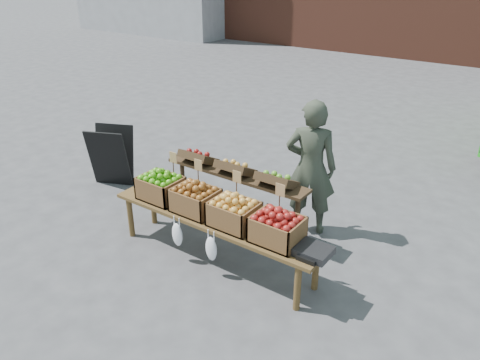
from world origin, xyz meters
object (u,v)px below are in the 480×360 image
Objects in this scene: crate_red_apples at (234,214)px; weighing_scale at (314,251)px; chalkboard_sign at (112,156)px; crate_russet_pears at (195,200)px; back_table at (235,193)px; vendor at (311,168)px; crate_green_apples at (277,229)px; display_bench at (215,239)px; crate_golden_apples at (161,188)px.

crate_red_apples is 0.98m from weighing_scale.
crate_russet_pears is at bearing -40.89° from chalkboard_sign.
back_table is 4.20× the size of crate_red_apples.
crate_red_apples is at bearing 180.00° from weighing_scale.
vendor reaches higher than crate_green_apples.
crate_red_apples is (-0.27, -1.25, -0.17)m from vendor.
crate_russet_pears is 1.53m from weighing_scale.
back_table reaches higher than crate_red_apples.
vendor is at bearing -14.01° from chalkboard_sign.
display_bench is 0.51m from crate_red_apples.
chalkboard_sign is 2.95m from crate_red_apples.
chalkboard_sign is at bearing 163.01° from crate_russet_pears.
chalkboard_sign is 1.87× the size of crate_russet_pears.
chalkboard_sign is at bearing 164.73° from display_bench.
vendor reaches higher than crate_golden_apples.
chalkboard_sign is 2.35m from back_table.
chalkboard_sign reaches higher than weighing_scale.
crate_russet_pears is 1.00× the size of crate_red_apples.
chalkboard_sign is 1.87× the size of crate_red_apples.
back_table is 0.79m from display_bench.
crate_red_apples is at bearing 0.00° from display_bench.
weighing_scale is (1.25, 0.00, 0.33)m from display_bench.
display_bench is 5.40× the size of crate_russet_pears.
chalkboard_sign is at bearing 166.15° from crate_red_apples.
weighing_scale is at bearing -25.98° from back_table.
crate_russet_pears is at bearing 180.00° from crate_red_apples.
crate_russet_pears is at bearing -93.75° from back_table.
chalkboard_sign reaches higher than crate_red_apples.
crate_golden_apples is 1.00× the size of crate_green_apples.
crate_red_apples is (2.85, -0.70, 0.24)m from chalkboard_sign.
back_table is 1.29m from crate_green_apples.
weighing_scale is (1.48, -0.72, 0.09)m from back_table.
vendor is 1.50m from crate_russet_pears.
vendor is 1.29m from crate_red_apples.
vendor is 1.86m from crate_golden_apples.
vendor is 1.87× the size of chalkboard_sign.
crate_golden_apples is 1.65m from crate_green_apples.
display_bench is 5.40× the size of crate_green_apples.
crate_golden_apples is 1.00× the size of crate_russet_pears.
crate_golden_apples and crate_green_apples have the same top height.
display_bench is 0.93m from crate_green_apples.
crate_russet_pears is at bearing 180.00° from crate_green_apples.
display_bench is at bearing 45.21° from vendor.
weighing_scale is (1.53, 0.00, -0.10)m from crate_russet_pears.
vendor reaches higher than back_table.
back_table is at bearing 145.63° from crate_green_apples.
crate_golden_apples is at bearing -129.68° from back_table.
vendor is at bearing 66.46° from display_bench.
crate_golden_apples reaches higher than display_bench.
vendor is at bearing 42.34° from crate_golden_apples.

